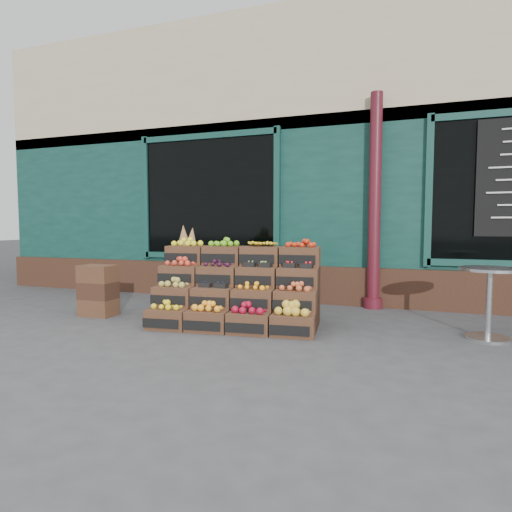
% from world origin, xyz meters
% --- Properties ---
extents(ground, '(60.00, 60.00, 0.00)m').
position_xyz_m(ground, '(0.00, 0.00, 0.00)').
color(ground, '#3C3C3E').
rests_on(ground, ground).
extents(shop_facade, '(12.00, 6.24, 4.80)m').
position_xyz_m(shop_facade, '(0.00, 5.11, 2.40)').
color(shop_facade, '#103731').
rests_on(shop_facade, ground).
extents(crate_display, '(2.12, 1.21, 1.26)m').
position_xyz_m(crate_display, '(-0.34, 0.38, 0.39)').
color(crate_display, '#482C1C').
rests_on(crate_display, ground).
extents(spare_crates, '(0.47, 0.33, 0.70)m').
position_xyz_m(spare_crates, '(-2.35, 0.21, 0.35)').
color(spare_crates, '#482C1C').
rests_on(spare_crates, ground).
extents(bistro_table, '(0.63, 0.63, 0.79)m').
position_xyz_m(bistro_table, '(2.53, 0.63, 0.49)').
color(bistro_table, silver).
rests_on(bistro_table, ground).
extents(shopkeeper, '(0.86, 0.68, 2.06)m').
position_xyz_m(shopkeeper, '(-1.16, 2.98, 1.03)').
color(shopkeeper, '#1E6B25').
rests_on(shopkeeper, ground).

